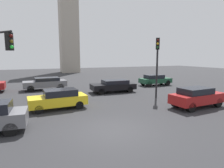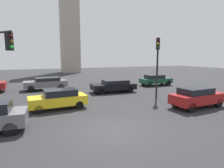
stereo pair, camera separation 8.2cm
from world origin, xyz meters
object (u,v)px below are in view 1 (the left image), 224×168
object	(u,v)px
car_2	(45,83)
car_4	(155,80)
car_0	(114,86)
car_5	(197,97)
traffic_light_2	(157,57)
car_3	(59,99)

from	to	relation	value
car_2	car_4	world-z (taller)	car_4
car_0	car_5	bearing A→B (deg)	114.64
car_4	car_5	size ratio (longest dim) A/B	0.97
traffic_light_2	car_0	distance (m)	5.62
car_2	car_4	distance (m)	13.35
car_2	car_4	xyz separation A→B (m)	(13.18, -2.16, -0.01)
car_4	car_5	distance (m)	10.61
car_2	car_5	size ratio (longest dim) A/B	1.10
car_2	car_5	xyz separation A→B (m)	(9.65, -12.17, 0.03)
traffic_light_2	car_4	size ratio (longest dim) A/B	1.29
car_2	car_3	world-z (taller)	car_3
traffic_light_2	car_0	xyz separation A→B (m)	(-2.37, 4.13, -2.99)
car_0	car_3	size ratio (longest dim) A/B	1.15
car_4	car_3	bearing A→B (deg)	-151.67
car_0	car_4	size ratio (longest dim) A/B	1.13
car_3	car_5	size ratio (longest dim) A/B	0.95
car_3	car_4	world-z (taller)	car_3
traffic_light_2	car_2	bearing A→B (deg)	-96.00
traffic_light_2	car_3	world-z (taller)	traffic_light_2
car_4	car_5	xyz separation A→B (m)	(-3.53, -10.01, 0.04)
car_5	car_0	bearing A→B (deg)	108.30
car_2	car_3	distance (m)	8.60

